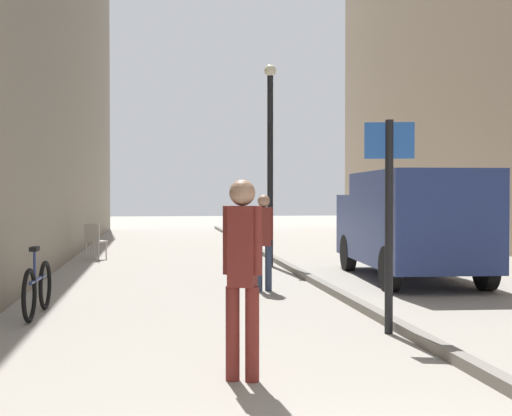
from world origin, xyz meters
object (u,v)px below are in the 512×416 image
pedestrian_mid_block (242,265)px  cafe_chair_near_window (94,239)px  street_sign_post (389,207)px  delivery_van (410,221)px  bicycle_leaning (38,289)px  pedestrian_main_foreground (264,235)px  lamp_post (270,151)px

pedestrian_mid_block → cafe_chair_near_window: (-2.35, 12.24, -0.51)m
pedestrian_mid_block → street_sign_post: bearing=63.6°
delivery_van → bicycle_leaning: bearing=-150.7°
pedestrian_main_foreground → lamp_post: size_ratio=0.36×
delivery_van → street_sign_post: 5.57m
delivery_van → street_sign_post: size_ratio=1.95×
delivery_van → street_sign_post: street_sign_post is taller
pedestrian_main_foreground → cafe_chair_near_window: bearing=114.0°
pedestrian_main_foreground → pedestrian_mid_block: 5.91m
cafe_chair_near_window → street_sign_post: bearing=-40.1°
lamp_post → bicycle_leaning: 7.94m
pedestrian_mid_block → cafe_chair_near_window: pedestrian_mid_block is taller
pedestrian_main_foreground → pedestrian_mid_block: size_ratio=0.92×
delivery_van → cafe_chair_near_window: 8.44m
pedestrian_main_foreground → lamp_post: bearing=74.9°
pedestrian_main_foreground → cafe_chair_near_window: pedestrian_main_foreground is taller
delivery_van → lamp_post: (-2.32, 3.03, 1.56)m
pedestrian_mid_block → pedestrian_main_foreground: bearing=100.0°
pedestrian_main_foreground → bicycle_leaning: pedestrian_main_foreground is taller
pedestrian_mid_block → bicycle_leaning: 4.55m
lamp_post → cafe_chair_near_window: size_ratio=5.06×
street_sign_post → cafe_chair_near_window: bearing=-53.2°
street_sign_post → bicycle_leaning: 4.98m
street_sign_post → cafe_chair_near_window: 11.29m
street_sign_post → bicycle_leaning: street_sign_post is taller
pedestrian_main_foreground → delivery_van: bearing=16.7°
cafe_chair_near_window → pedestrian_main_foreground: bearing=-34.9°
delivery_van → lamp_post: lamp_post is taller
delivery_van → cafe_chair_near_window: size_ratio=5.39×
pedestrian_main_foreground → bicycle_leaning: size_ratio=0.96×
delivery_van → cafe_chair_near_window: (-6.58, 5.24, -0.62)m
pedestrian_mid_block → lamp_post: lamp_post is taller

